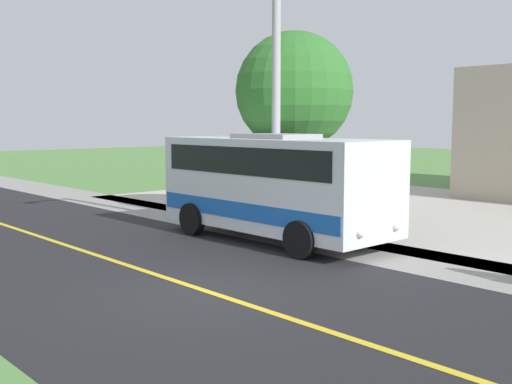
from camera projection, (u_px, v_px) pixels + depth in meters
ground_plane at (206, 292)px, 11.43m from camera, size 120.00×120.00×0.00m
road_surface at (206, 291)px, 11.43m from camera, size 8.00×100.00×0.01m
sidewalk at (375, 252)px, 14.92m from camera, size 2.40×100.00×0.01m
road_centre_line at (206, 291)px, 11.43m from camera, size 0.16×100.00×0.00m
shuttle_bus_front at (276, 182)px, 16.36m from camera, size 2.72×6.84×2.84m
street_light_pole at (273, 78)px, 16.62m from camera, size 1.97×0.24×7.86m
tree_curbside at (294, 92)px, 19.53m from camera, size 3.77×3.77×6.03m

